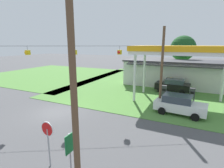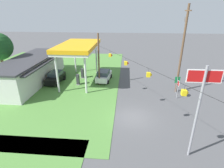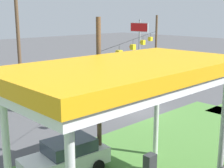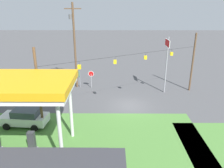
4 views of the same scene
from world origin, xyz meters
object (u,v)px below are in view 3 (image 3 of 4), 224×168
(gas_station_canopy, at_px, (129,76))
(utility_pole_main, at_px, (18,34))
(route_sign, at_px, (27,92))
(stop_sign_roadside, at_px, (47,88))
(stop_sign_overhead, at_px, (139,42))
(car_at_pumps_front, at_px, (66,156))

(gas_station_canopy, distance_m, utility_pole_main, 14.86)
(route_sign, bearing_deg, stop_sign_roadside, 169.18)
(gas_station_canopy, xyz_separation_m, route_sign, (-3.25, -14.45, -3.84))
(stop_sign_overhead, height_order, route_sign, stop_sign_overhead)
(car_at_pumps_front, distance_m, stop_sign_overhead, 18.24)
(gas_station_canopy, bearing_deg, stop_sign_overhead, -139.81)
(stop_sign_roadside, bearing_deg, utility_pole_main, 168.46)
(car_at_pumps_front, bearing_deg, utility_pole_main, -101.83)
(stop_sign_overhead, distance_m, route_sign, 12.29)
(route_sign, bearing_deg, utility_pole_main, -14.04)
(gas_station_canopy, xyz_separation_m, stop_sign_roadside, (-4.94, -14.13, -3.74))
(gas_station_canopy, xyz_separation_m, car_at_pumps_front, (0.51, -3.79, -4.63))
(car_at_pumps_front, height_order, route_sign, route_sign)
(gas_station_canopy, xyz_separation_m, stop_sign_overhead, (-14.88, -12.58, -0.33))
(stop_sign_roadside, relative_size, route_sign, 1.04)
(route_sign, distance_m, utility_pole_main, 4.70)
(car_at_pumps_front, bearing_deg, route_sign, -104.32)
(car_at_pumps_front, bearing_deg, stop_sign_roadside, -112.67)
(car_at_pumps_front, distance_m, utility_pole_main, 12.53)
(gas_station_canopy, distance_m, stop_sign_roadside, 15.43)
(stop_sign_overhead, bearing_deg, route_sign, -9.18)
(stop_sign_roadside, height_order, utility_pole_main, utility_pole_main)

